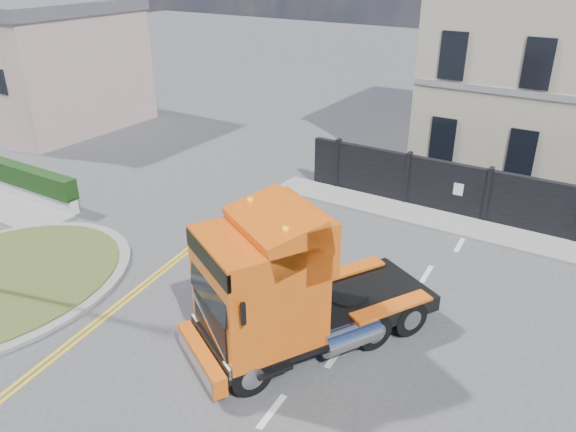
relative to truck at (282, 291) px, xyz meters
The scene contains 6 objects.
ground 2.55m from the truck, 152.25° to the left, with size 120.00×120.00×0.00m, color #424244.
hedge_wall 14.92m from the truck, behind, with size 8.00×0.55×1.35m.
seaside_bldg_pink 23.88m from the truck, 155.49° to the left, with size 8.00×8.00×6.00m, color #BF9F95.
hoarding_fence 11.04m from the truck, 63.87° to the left, with size 18.80×0.25×2.00m.
pavement_far 10.10m from the truck, 64.44° to the left, with size 20.00×1.60×0.12m, color gray.
truck is the anchor object (origin of this frame).
Camera 1 is at (7.78, -10.25, 8.96)m, focal length 35.00 mm.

